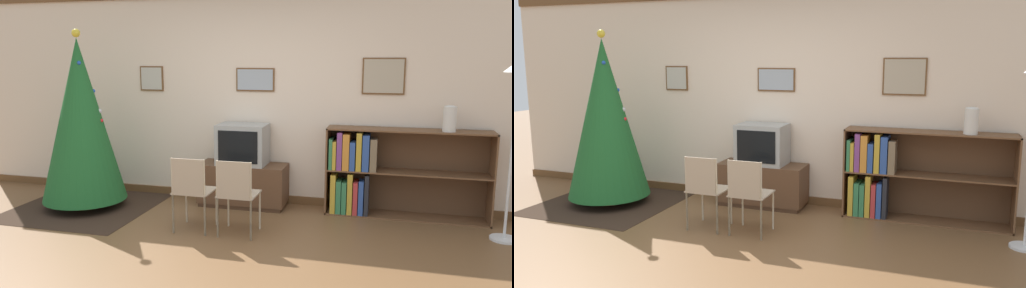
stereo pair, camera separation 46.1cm
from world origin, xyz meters
TOP-DOWN VIEW (x-y plane):
  - ground_plane at (0.00, 0.00)m, footprint 24.00×24.00m
  - wall_back at (0.00, 2.23)m, footprint 8.26×0.11m
  - area_rug at (-2.02, 1.36)m, footprint 1.66×1.72m
  - christmas_tree at (-2.02, 1.36)m, footprint 1.02×1.02m
  - tv_console at (-0.13, 1.93)m, footprint 1.10×0.45m
  - television at (-0.13, 1.93)m, footprint 0.60×0.44m
  - folding_chair_left at (-0.38, 0.87)m, footprint 0.40×0.40m
  - folding_chair_right at (0.12, 0.87)m, footprint 0.40×0.40m
  - bookshelf at (1.49, 1.99)m, footprint 1.85×0.36m
  - vase at (2.26, 1.94)m, footprint 0.15×0.15m

SIDE VIEW (x-z plane):
  - ground_plane at x=0.00m, z-range 0.00..0.00m
  - area_rug at x=-2.02m, z-range 0.00..0.01m
  - tv_console at x=-0.13m, z-range 0.00..0.54m
  - folding_chair_left at x=-0.38m, z-range 0.06..0.88m
  - folding_chair_right at x=0.12m, z-range 0.06..0.88m
  - bookshelf at x=1.49m, z-range 0.00..1.04m
  - television at x=-0.13m, z-range 0.54..1.04m
  - christmas_tree at x=-2.02m, z-range 0.00..2.18m
  - vase at x=2.26m, z-range 1.04..1.33m
  - wall_back at x=0.00m, z-range 0.00..2.70m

